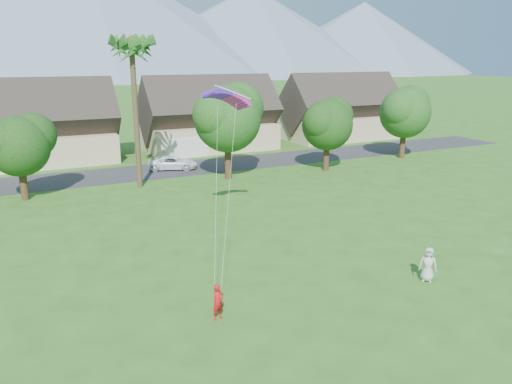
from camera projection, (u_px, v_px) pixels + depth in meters
ground at (372, 350)px, 18.92m from camera, size 500.00×500.00×0.00m
street at (147, 172)px, 48.39m from camera, size 90.00×7.00×0.01m
kite_flyer at (218, 302)px, 20.99m from camera, size 0.67×0.56×1.58m
watcher at (428, 264)px, 24.59m from camera, size 1.00×1.00×1.75m
parked_car at (173, 163)px, 49.31m from camera, size 5.25×3.69×1.33m
mountain_ridge at (48, 18)px, 241.11m from camera, size 540.00×240.00×70.00m
houses_row at (130, 125)px, 55.50m from camera, size 72.75×8.19×8.86m
tree_row at (149, 130)px, 41.36m from camera, size 62.27×6.67×8.45m
fan_palm at (131, 44)px, 39.70m from camera, size 3.00×3.00×13.80m
parafoil_kite at (227, 96)px, 29.63m from camera, size 3.45×1.52×0.50m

